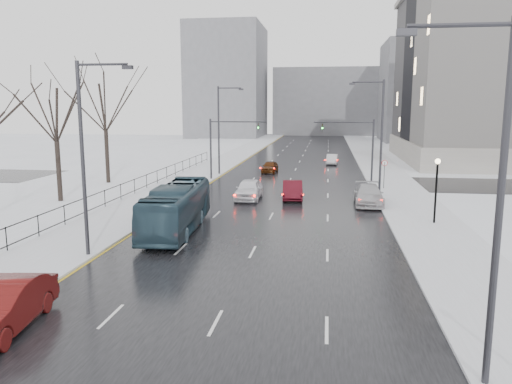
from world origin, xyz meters
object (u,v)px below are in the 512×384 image
at_px(bus, 177,208).
at_px(streetlight_r_near, 492,190).
at_px(sedan_right_near, 293,190).
at_px(sedan_right_far, 369,195).
at_px(streetlight_r_mid, 379,132).
at_px(sedan_right_distant, 332,159).
at_px(tree_park_d, 61,202).
at_px(mast_signal_left, 221,142).
at_px(mast_signal_right, 362,143).
at_px(lamppost_r_mid, 437,181).
at_px(sedan_center_near, 249,189).
at_px(tree_park_e, 109,184).
at_px(no_uturn_sign, 385,166).
at_px(streetlight_l_far, 221,126).
at_px(sedan_left_near, 2,307).
at_px(sedan_center_far, 270,167).
at_px(streetlight_l_near, 86,150).

bearing_deg(bus, streetlight_r_near, -53.77).
bearing_deg(sedan_right_near, sedan_right_far, -18.96).
relative_size(streetlight_r_mid, sedan_right_distant, 2.47).
bearing_deg(streetlight_r_mid, sedan_right_far, -104.79).
relative_size(tree_park_d, streetlight_r_near, 1.25).
bearing_deg(mast_signal_left, streetlight_r_near, -67.82).
relative_size(mast_signal_right, sedan_right_near, 1.38).
bearing_deg(lamppost_r_mid, sedan_right_far, 120.95).
bearing_deg(streetlight_r_mid, sedan_center_near, -165.75).
distance_m(tree_park_d, sedan_right_near, 19.25).
relative_size(streetlight_r_mid, mast_signal_right, 1.54).
relative_size(streetlight_r_near, lamppost_r_mid, 2.34).
bearing_deg(tree_park_d, bus, -32.95).
distance_m(lamppost_r_mid, sedan_right_far, 7.69).
bearing_deg(streetlight_r_mid, mast_signal_left, 152.69).
xyz_separation_m(streetlight_r_mid, bus, (-13.56, -14.04, -4.12)).
distance_m(tree_park_e, lamppost_r_mid, 32.52).
relative_size(sedan_right_near, sedan_right_distant, 1.16).
bearing_deg(tree_park_e, sedan_center_near, -23.37).
height_order(streetlight_r_mid, no_uturn_sign, streetlight_r_mid).
xyz_separation_m(mast_signal_right, sedan_right_near, (-6.30, -10.07, -3.29)).
distance_m(streetlight_l_far, mast_signal_right, 16.07).
bearing_deg(mast_signal_left, sedan_left_near, -89.80).
bearing_deg(sedan_right_far, streetlight_r_near, -87.30).
distance_m(mast_signal_right, sedan_right_far, 12.11).
height_order(tree_park_d, no_uturn_sign, tree_park_d).
height_order(sedan_left_near, sedan_center_near, sedan_left_near).
relative_size(tree_park_d, sedan_right_far, 2.30).
distance_m(streetlight_r_near, sedan_center_near, 29.69).
xyz_separation_m(no_uturn_sign, sedan_center_near, (-11.81, -6.74, -1.41)).
relative_size(tree_park_d, sedan_left_near, 2.39).
bearing_deg(no_uturn_sign, tree_park_d, -159.68).
distance_m(mast_signal_left, sedan_center_near, 12.16).
bearing_deg(sedan_center_far, lamppost_r_mid, -57.70).
xyz_separation_m(streetlight_l_far, sedan_right_far, (15.37, -15.66, -4.79)).
bearing_deg(streetlight_l_far, mast_signal_right, -14.48).
height_order(streetlight_r_near, sedan_left_near, streetlight_r_near).
height_order(streetlight_l_near, sedan_right_distant, streetlight_l_near).
xyz_separation_m(lamppost_r_mid, sedan_center_near, (-13.61, 7.26, -2.05)).
relative_size(tree_park_e, sedan_center_near, 2.70).
distance_m(mast_signal_right, sedan_center_far, 12.63).
bearing_deg(sedan_center_far, streetlight_l_near, -95.69).
relative_size(no_uturn_sign, sedan_center_near, 0.54).
bearing_deg(sedan_right_far, lamppost_r_mid, -58.45).
bearing_deg(streetlight_r_mid, streetlight_l_far, 143.70).
xyz_separation_m(tree_park_e, sedan_right_distant, (22.70, 20.50, 0.71)).
height_order(mast_signal_right, sedan_right_far, mast_signal_right).
distance_m(streetlight_r_mid, lamppost_r_mid, 10.73).
distance_m(sedan_center_near, sedan_right_near, 3.69).
relative_size(streetlight_l_near, sedan_left_near, 1.91).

